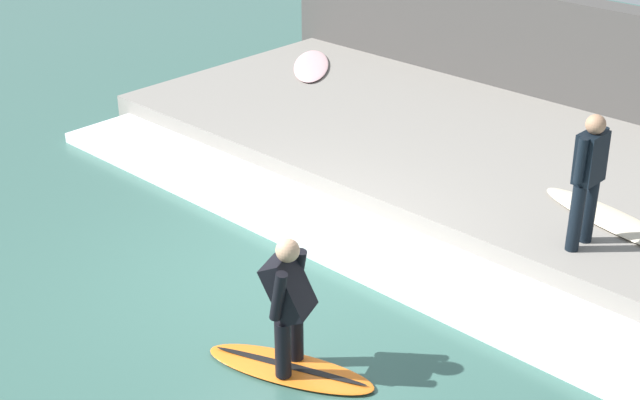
# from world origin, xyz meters

# --- Properties ---
(ground_plane) EXTENTS (28.00, 28.00, 0.00)m
(ground_plane) POSITION_xyz_m (0.00, 0.00, 0.00)
(ground_plane) COLOR #386056
(concrete_ledge) EXTENTS (4.40, 10.55, 0.37)m
(concrete_ledge) POSITION_xyz_m (3.78, 0.00, 0.18)
(concrete_ledge) COLOR gray
(concrete_ledge) RESTS_ON ground_plane
(back_wall) EXTENTS (0.50, 11.07, 1.91)m
(back_wall) POSITION_xyz_m (6.23, 0.00, 0.96)
(back_wall) COLOR #474442
(back_wall) RESTS_ON ground_plane
(wave_foam_crest) EXTENTS (1.14, 10.02, 0.14)m
(wave_foam_crest) POSITION_xyz_m (1.01, 0.00, 0.07)
(wave_foam_crest) COLOR white
(wave_foam_crest) RESTS_ON ground_plane
(surfboard_riding) EXTENTS (1.04, 1.71, 0.07)m
(surfboard_riding) POSITION_xyz_m (-1.17, -1.27, 0.03)
(surfboard_riding) COLOR orange
(surfboard_riding) RESTS_ON ground_plane
(surfer_riding) EXTENTS (0.49, 0.53, 1.33)m
(surfer_riding) POSITION_xyz_m (-1.17, -1.27, 0.80)
(surfer_riding) COLOR black
(surfer_riding) RESTS_ON surfboard_riding
(surfer_waiting_near) EXTENTS (0.51, 0.23, 1.50)m
(surfer_waiting_near) POSITION_xyz_m (2.20, -2.32, 1.21)
(surfer_waiting_near) COLOR black
(surfer_waiting_near) RESTS_ON concrete_ledge
(surfboard_waiting_near) EXTENTS (0.97, 2.08, 0.06)m
(surfboard_waiting_near) POSITION_xyz_m (2.94, -2.37, 0.40)
(surfboard_waiting_near) COLOR beige
(surfboard_waiting_near) RESTS_ON concrete_ledge
(surfboard_spare) EXTENTS (1.72, 1.59, 0.06)m
(surfboard_spare) POSITION_xyz_m (4.69, 4.05, 0.40)
(surfboard_spare) COLOR beige
(surfboard_spare) RESTS_ON concrete_ledge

